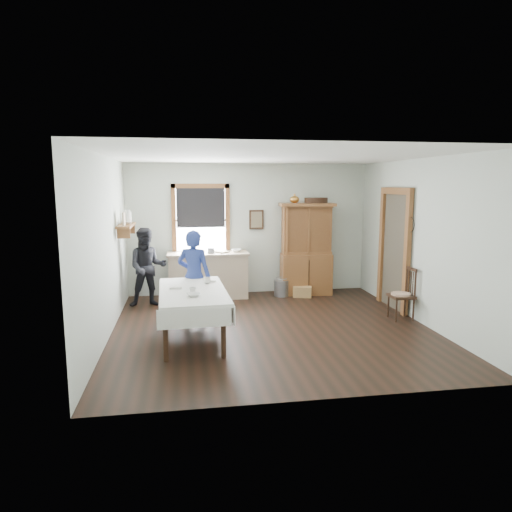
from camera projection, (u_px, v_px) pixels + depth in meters
name	position (u px, v px, depth m)	size (l,w,h in m)	color
room	(272.00, 244.00, 7.10)	(5.01, 5.01, 2.70)	black
window	(201.00, 217.00, 9.30)	(1.18, 0.07, 1.48)	white
doorway	(395.00, 246.00, 8.34)	(0.09, 1.14, 2.22)	#453F31
wall_shelf	(126.00, 224.00, 8.19)	(0.24, 1.00, 0.44)	brown
framed_picture	(256.00, 220.00, 9.49)	(0.30, 0.04, 0.40)	#311A11
rug_beater	(411.00, 218.00, 7.71)	(0.27, 0.27, 0.01)	black
work_counter	(208.00, 275.00, 9.21)	(1.61, 0.61, 0.92)	tan
china_hutch	(306.00, 249.00, 9.45)	(1.11, 0.53, 1.89)	brown
dining_table	(193.00, 314.00, 6.73)	(0.99, 1.87, 0.75)	silver
spindle_chair	(401.00, 294.00, 7.71)	(0.41, 0.41, 0.90)	#311A11
pail	(282.00, 288.00, 9.38)	(0.31, 0.31, 0.33)	gray
wicker_basket	(302.00, 291.00, 9.33)	(0.37, 0.26, 0.22)	#AB824D
woman_blue	(194.00, 280.00, 7.55)	(0.52, 0.34, 1.43)	navy
figure_dark	(148.00, 270.00, 8.52)	(0.67, 0.52, 1.37)	black
table_cup_a	(207.00, 280.00, 7.09)	(0.12, 0.12, 0.10)	silver
table_cup_b	(192.00, 290.00, 6.43)	(0.10, 0.10, 0.09)	silver
table_bowl	(193.00, 295.00, 6.27)	(0.21, 0.21, 0.05)	silver
counter_book	(217.00, 252.00, 9.08)	(0.18, 0.24, 0.02)	#70644B
counter_bowl	(236.00, 251.00, 9.19)	(0.20, 0.20, 0.06)	silver
shelf_bowl	(126.00, 222.00, 8.20)	(0.22, 0.22, 0.05)	silver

